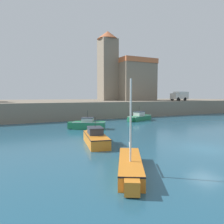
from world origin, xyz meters
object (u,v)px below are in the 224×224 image
object	(u,v)px
motorboat_green_1	(139,117)
church	(123,78)
sailboat_orange_3	(130,166)
motorboat_orange_2	(95,138)
truck_on_quay	(179,96)
motorboat_green_0	(88,124)

from	to	relation	value
motorboat_green_1	church	bearing A→B (deg)	68.20
motorboat_green_1	sailboat_orange_3	distance (m)	26.66
motorboat_green_1	sailboat_orange_3	size ratio (longest dim) A/B	1.09
motorboat_orange_2	church	bearing A→B (deg)	56.88
motorboat_orange_2	sailboat_orange_3	xyz separation A→B (m)	(-1.11, -7.74, -0.15)
motorboat_green_1	truck_on_quay	size ratio (longest dim) A/B	1.38
truck_on_quay	church	bearing A→B (deg)	129.79
motorboat_green_1	motorboat_orange_2	distance (m)	20.00
sailboat_orange_3	church	xyz separation A→B (m)	(23.23, 41.63, 8.65)
sailboat_orange_3	church	bearing A→B (deg)	60.84
motorboat_green_1	truck_on_quay	distance (m)	19.70
motorboat_orange_2	truck_on_quay	distance (m)	38.98
motorboat_green_0	motorboat_green_1	world-z (taller)	motorboat_green_1
motorboat_green_0	truck_on_quay	distance (m)	32.41
motorboat_green_0	sailboat_orange_3	world-z (taller)	sailboat_orange_3
motorboat_orange_2	sailboat_orange_3	size ratio (longest dim) A/B	1.08
motorboat_green_0	motorboat_orange_2	distance (m)	9.05
sailboat_orange_3	motorboat_green_0	bearing A→B (deg)	77.50
sailboat_orange_3	motorboat_orange_2	bearing A→B (deg)	81.82
motorboat_orange_2	church	distance (m)	41.36
motorboat_green_0	church	world-z (taller)	church
truck_on_quay	motorboat_orange_2	bearing A→B (deg)	-144.54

